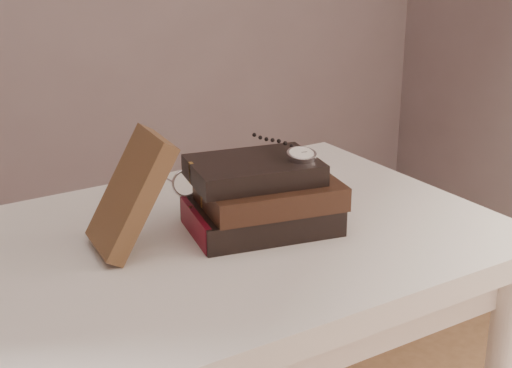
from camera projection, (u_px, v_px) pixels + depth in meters
table at (179, 300)px, 1.17m from camera, size 1.00×0.60×0.75m
book_stack at (262, 197)px, 1.18m from camera, size 0.25×0.20×0.11m
journal at (131, 193)px, 1.09m from camera, size 0.13×0.12×0.17m
pocket_watch at (299, 154)px, 1.17m from camera, size 0.05×0.15×0.02m
eyeglasses at (199, 181)px, 1.21m from camera, size 0.11×0.12×0.04m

